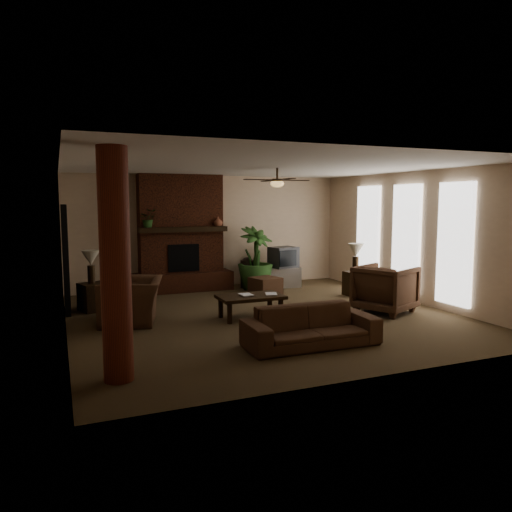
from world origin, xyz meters
name	(u,v)px	position (x,y,z in m)	size (l,w,h in m)	color
room_shell	(264,242)	(0.00, 0.00, 1.40)	(7.00, 7.00, 7.00)	brown
fireplace	(181,243)	(-0.80, 3.22, 1.16)	(2.40, 0.70, 2.80)	#532616
windows	(406,239)	(3.45, 0.20, 1.35)	(0.08, 3.65, 2.35)	white
log_column	(115,266)	(-2.95, -2.40, 1.40)	(0.36, 0.36, 2.80)	maroon
doorway	(66,259)	(-3.44, 1.80, 1.05)	(0.10, 1.00, 2.10)	black
ceiling_fan	(277,182)	(0.40, 0.30, 2.53)	(1.35, 1.35, 0.37)	#302215
sofa	(311,320)	(-0.10, -2.03, 0.40)	(2.03, 0.59, 0.79)	#4C3220
armchair_left	(132,293)	(-2.38, 0.46, 0.52)	(1.20, 0.78, 1.05)	#4C3220
armchair_right	(385,287)	(2.31, -0.63, 0.51)	(0.99, 0.93, 1.02)	#4C3220
coffee_table	(251,298)	(-0.31, -0.08, 0.37)	(1.20, 0.70, 0.43)	black
ottoman	(265,286)	(0.87, 1.95, 0.20)	(0.60, 0.60, 0.40)	#4C3220
tv_stand	(283,277)	(1.68, 2.72, 0.25)	(0.85, 0.50, 0.50)	#BBBCBE
tv	(283,257)	(1.69, 2.68, 0.76)	(0.74, 0.65, 0.52)	#353537
floor_vase	(247,271)	(0.80, 2.94, 0.43)	(0.34, 0.34, 0.77)	black
floor_plant	(255,272)	(0.92, 2.68, 0.43)	(0.87, 1.55, 0.87)	#2B5020
side_table_left	(94,297)	(-2.95, 1.68, 0.28)	(0.50, 0.50, 0.55)	black
lamp_left	(91,260)	(-2.98, 1.74, 1.00)	(0.41, 0.41, 0.65)	#302215
side_table_right	(357,284)	(2.78, 1.02, 0.28)	(0.50, 0.50, 0.55)	black
lamp_right	(356,252)	(2.75, 1.06, 1.00)	(0.44, 0.44, 0.65)	#302215
mantel_plant	(148,220)	(-1.61, 3.00, 1.72)	(0.38, 0.42, 0.33)	#2B5020
mantel_vase	(218,222)	(0.05, 2.94, 1.67)	(0.22, 0.23, 0.22)	brown
book_a	(241,288)	(-0.50, -0.07, 0.57)	(0.22, 0.03, 0.29)	#999999
book_b	(265,287)	(-0.02, -0.12, 0.58)	(0.21, 0.02, 0.29)	#999999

